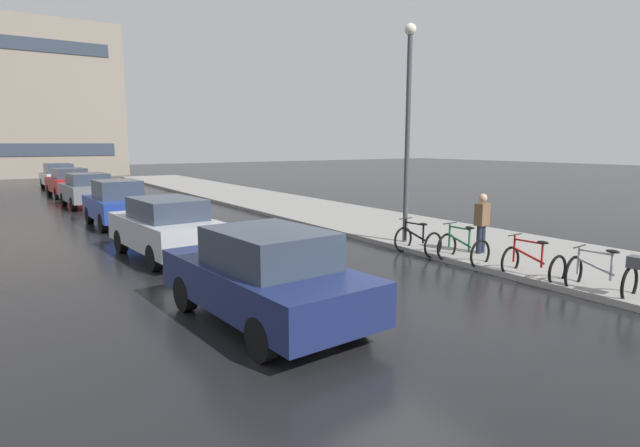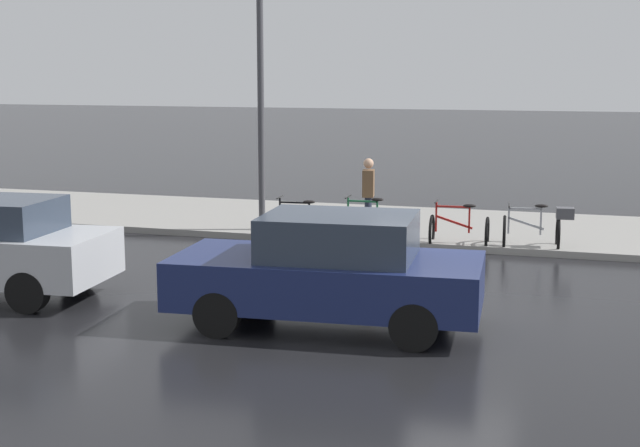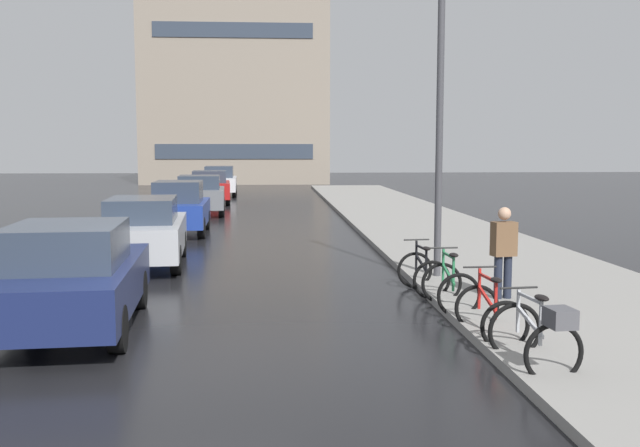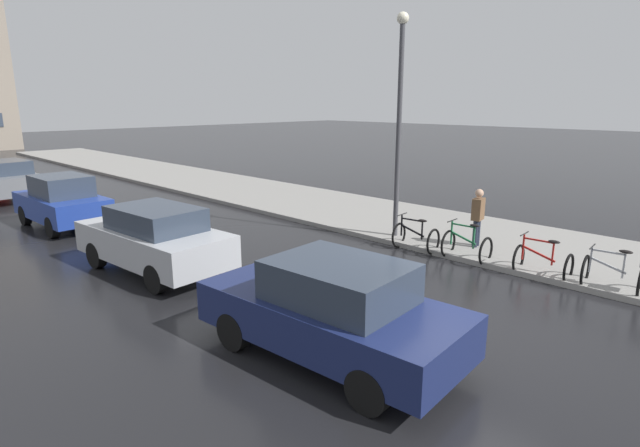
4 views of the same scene
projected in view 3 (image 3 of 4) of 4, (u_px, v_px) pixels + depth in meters
The scene contains 15 objects.
ground_plane at pixel (211, 350), 9.58m from camera, with size 140.00×140.00×0.00m, color black.
sidewalk_kerb at pixel (457, 243), 19.90m from camera, with size 4.80×60.00×0.14m, color gray.
bicycle_nearest at pixel (539, 334), 8.49m from camera, with size 0.83×1.40×0.98m.
bicycle_second at pixel (490, 313), 10.04m from camera, with size 0.75×1.21×0.98m.
bicycle_third at pixel (450, 287), 11.88m from camera, with size 0.76×1.11×1.01m.
bicycle_farthest at pixel (423, 273), 13.29m from camera, with size 0.80×1.17×0.97m.
car_navy at pixel (69, 277), 10.53m from camera, with size 2.21×4.44×1.61m.
car_silver at pixel (143, 231), 16.33m from camera, with size 2.10×4.33×1.59m.
car_blue at pixel (179, 208), 22.44m from camera, with size 1.83×3.88×1.68m.
car_grey at pixel (200, 195), 28.95m from camera, with size 2.17×3.84×1.62m.
car_red at pixel (210, 187), 34.69m from camera, with size 2.19×4.02×1.62m.
car_white at pixel (219, 181), 40.43m from camera, with size 2.03×4.28×1.69m.
pedestrian at pixel (504, 251), 12.14m from camera, with size 0.43×0.30×1.71m.
streetlamp at pixel (440, 97), 14.03m from camera, with size 0.33×0.33×6.28m.
building_facade_main at pixel (237, 97), 57.60m from camera, with size 14.18×10.98×13.75m.
Camera 3 is at (0.83, -9.42, 2.70)m, focal length 40.00 mm.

